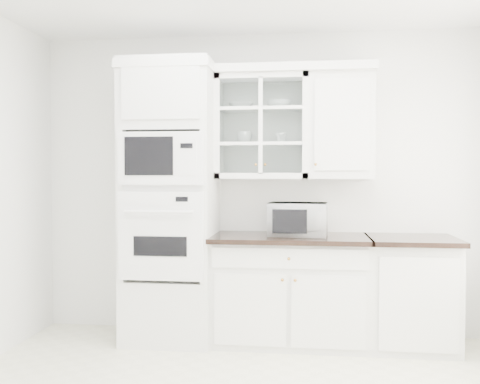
# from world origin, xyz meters

# --- Properties ---
(room_shell) EXTENTS (4.00, 3.50, 2.70)m
(room_shell) POSITION_xyz_m (0.00, 0.43, 1.78)
(room_shell) COLOR white
(room_shell) RESTS_ON ground
(oven_column) EXTENTS (0.76, 0.68, 2.40)m
(oven_column) POSITION_xyz_m (-0.75, 1.42, 1.20)
(oven_column) COLOR white
(oven_column) RESTS_ON ground
(base_cabinet_run) EXTENTS (1.32, 0.67, 0.92)m
(base_cabinet_run) POSITION_xyz_m (0.28, 1.45, 0.46)
(base_cabinet_run) COLOR white
(base_cabinet_run) RESTS_ON ground
(extra_base_cabinet) EXTENTS (0.72, 0.67, 0.92)m
(extra_base_cabinet) POSITION_xyz_m (1.28, 1.45, 0.46)
(extra_base_cabinet) COLOR white
(extra_base_cabinet) RESTS_ON ground
(upper_cabinet_glass) EXTENTS (0.80, 0.33, 0.90)m
(upper_cabinet_glass) POSITION_xyz_m (0.03, 1.58, 1.85)
(upper_cabinet_glass) COLOR white
(upper_cabinet_glass) RESTS_ON room_shell
(upper_cabinet_solid) EXTENTS (0.55, 0.33, 0.90)m
(upper_cabinet_solid) POSITION_xyz_m (0.71, 1.58, 1.85)
(upper_cabinet_solid) COLOR white
(upper_cabinet_solid) RESTS_ON room_shell
(crown_molding) EXTENTS (2.14, 0.38, 0.07)m
(crown_molding) POSITION_xyz_m (-0.07, 1.56, 2.33)
(crown_molding) COLOR white
(crown_molding) RESTS_ON room_shell
(countertop_microwave) EXTENTS (0.51, 0.44, 0.28)m
(countertop_microwave) POSITION_xyz_m (0.35, 1.43, 1.06)
(countertop_microwave) COLOR white
(countertop_microwave) RESTS_ON base_cabinet_run
(bowl_a) EXTENTS (0.26, 0.26, 0.05)m
(bowl_a) POSITION_xyz_m (-0.16, 1.58, 2.04)
(bowl_a) COLOR white
(bowl_a) RESTS_ON upper_cabinet_glass
(bowl_b) EXTENTS (0.25, 0.25, 0.07)m
(bowl_b) POSITION_xyz_m (0.18, 1.57, 2.04)
(bowl_b) COLOR white
(bowl_b) RESTS_ON upper_cabinet_glass
(cup_a) EXTENTS (0.15, 0.15, 0.10)m
(cup_a) POSITION_xyz_m (-0.13, 1.60, 1.76)
(cup_a) COLOR white
(cup_a) RESTS_ON upper_cabinet_glass
(cup_b) EXTENTS (0.10, 0.10, 0.09)m
(cup_b) POSITION_xyz_m (0.19, 1.57, 1.75)
(cup_b) COLOR white
(cup_b) RESTS_ON upper_cabinet_glass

